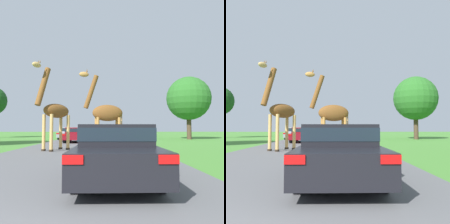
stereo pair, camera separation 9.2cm
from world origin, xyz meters
The scene contains 8 objects.
road centered at (0.00, 30.00, 0.00)m, with size 8.35×120.00×0.00m.
giraffe_near_road centered at (1.28, 12.51, 2.15)m, with size 2.64×1.03×4.73m.
giraffe_companion centered at (-1.70, 12.48, 2.29)m, with size 1.95×2.55×5.05m.
car_lead_maroon centered at (1.54, 4.90, 0.74)m, with size 1.92×4.78×1.39m.
car_queue_right centered at (-1.50, 20.68, 0.73)m, with size 1.80×4.36×1.34m.
car_queue_left centered at (-3.11, 26.34, 0.73)m, with size 1.79×4.19×1.37m.
car_far_ahead centered at (2.61, 29.62, 0.74)m, with size 1.97×4.37×1.36m.
tree_left_edge centered at (10.96, 25.77, 4.73)m, with size 5.06×5.06×7.28m.
Camera 1 is at (1.28, -1.40, 1.31)m, focal length 38.00 mm.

